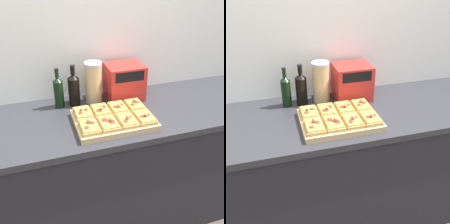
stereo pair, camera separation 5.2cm
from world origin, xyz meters
The scene contains 15 objects.
wall_back centered at (0.00, 0.67, 1.25)m, with size 6.00×0.06×2.50m.
kitchen_counter centered at (0.00, 0.32, 0.47)m, with size 2.63×0.67×0.93m.
cutting_board centered at (0.04, 0.21, 0.95)m, with size 0.46×0.33×0.03m, color tan.
pizza_slice_back_left centered at (-0.12, 0.29, 0.98)m, with size 0.10×0.15×0.05m.
pizza_slice_back_midleft centered at (-0.01, 0.29, 0.98)m, with size 0.10×0.15×0.05m.
pizza_slice_back_midright centered at (0.10, 0.29, 0.98)m, with size 0.10×0.15×0.05m.
pizza_slice_back_right centered at (0.21, 0.29, 0.98)m, with size 0.10×0.15×0.05m.
pizza_slice_front_left centered at (-0.12, 0.13, 0.98)m, with size 0.10×0.15×0.06m.
pizza_slice_front_midleft centered at (-0.01, 0.13, 0.98)m, with size 0.10×0.15×0.05m.
pizza_slice_front_midright centered at (0.10, 0.13, 0.98)m, with size 0.10×0.15×0.05m.
pizza_slice_front_right centered at (0.21, 0.13, 0.98)m, with size 0.10×0.15×0.05m.
olive_oil_bottle centered at (-0.23, 0.51, 1.04)m, with size 0.06×0.06×0.26m.
wine_bottle centered at (-0.13, 0.51, 1.05)m, with size 0.07×0.07×0.27m.
grain_jar_tall centered at (0.00, 0.51, 1.07)m, with size 0.12×0.12×0.28m.
toaster_oven centered at (0.21, 0.50, 1.05)m, with size 0.27×0.21×0.24m.
Camera 1 is at (-0.37, -1.04, 1.76)m, focal length 42.00 mm.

